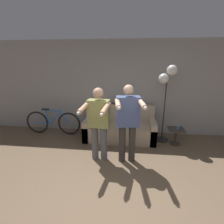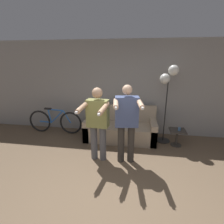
# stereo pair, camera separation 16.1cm
# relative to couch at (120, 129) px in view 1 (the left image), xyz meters

# --- Properties ---
(ground_plane) EXTENTS (16.00, 16.00, 0.00)m
(ground_plane) POSITION_rel_couch_xyz_m (0.08, -2.48, -0.28)
(ground_plane) COLOR brown
(wall_back) EXTENTS (10.00, 0.05, 2.60)m
(wall_back) POSITION_rel_couch_xyz_m (0.08, 0.51, 1.02)
(wall_back) COLOR gray
(wall_back) RESTS_ON ground_plane
(couch) EXTENTS (1.87, 0.83, 0.88)m
(couch) POSITION_rel_couch_xyz_m (0.00, 0.00, 0.00)
(couch) COLOR tan
(couch) RESTS_ON ground_plane
(person_left) EXTENTS (0.55, 0.71, 1.56)m
(person_left) POSITION_rel_couch_xyz_m (-0.36, -1.11, 0.62)
(person_left) COLOR #56565B
(person_left) RESTS_ON ground_plane
(person_right) EXTENTS (0.59, 0.73, 1.63)m
(person_right) POSITION_rel_couch_xyz_m (0.23, -1.11, 0.67)
(person_right) COLOR #38332D
(person_right) RESTS_ON ground_plane
(cat) EXTENTS (0.43, 0.13, 0.18)m
(cat) POSITION_rel_couch_xyz_m (-0.01, 0.30, 0.68)
(cat) COLOR #3D3833
(cat) RESTS_ON couch
(floor_lamp) EXTENTS (0.43, 0.36, 1.96)m
(floor_lamp) POSITION_rel_couch_xyz_m (1.14, 0.02, 1.29)
(floor_lamp) COLOR black
(floor_lamp) RESTS_ON ground_plane
(side_table) EXTENTS (0.38, 0.38, 0.41)m
(side_table) POSITION_rel_couch_xyz_m (1.43, -0.18, 0.01)
(side_table) COLOR #38332D
(side_table) RESTS_ON ground_plane
(cup) EXTENTS (0.07, 0.07, 0.08)m
(cup) POSITION_rel_couch_xyz_m (1.46, -0.21, 0.17)
(cup) COLOR #3D6693
(cup) RESTS_ON side_table
(bicycle) EXTENTS (1.61, 0.07, 0.75)m
(bicycle) POSITION_rel_couch_xyz_m (-1.93, 0.09, 0.07)
(bicycle) COLOR black
(bicycle) RESTS_ON ground_plane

